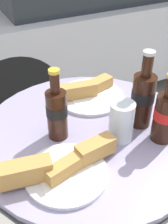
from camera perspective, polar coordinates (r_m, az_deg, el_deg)
The scene contains 8 objects.
bistro_table at distance 1.02m, azimuth 0.94°, elevation -10.54°, with size 0.73×0.73×0.76m.
cola_bottle_left at distance 0.84m, azimuth -5.54°, elevation -0.01°, with size 0.06×0.06×0.23m.
cola_bottle_right at distance 0.90m, azimuth 11.84°, elevation 2.89°, with size 0.07×0.07×0.26m.
cola_bottle_center at distance 0.86m, azimuth 16.18°, elevation -0.67°, with size 0.07×0.07×0.22m.
drinking_glass at distance 0.85m, azimuth 7.55°, elevation -2.24°, with size 0.08×0.08×0.13m.
lunch_plate_near at distance 0.76m, azimuth -4.63°, elevation -11.20°, with size 0.33×0.23×0.07m.
lunch_plate_far at distance 1.06m, azimuth 0.96°, elevation 3.89°, with size 0.25×0.25×0.06m.
parked_car at distance 2.91m, azimuth 4.92°, elevation 20.92°, with size 3.96×1.69×1.24m.
Camera 1 is at (-0.34, -0.61, 1.35)m, focal length 45.00 mm.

